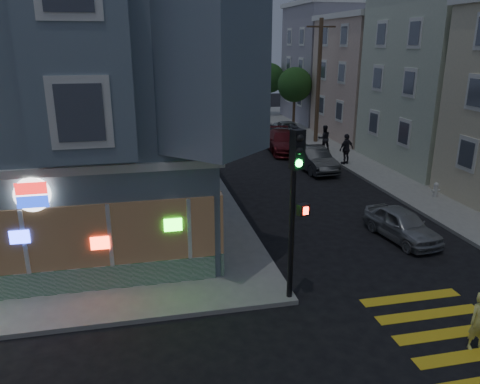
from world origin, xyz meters
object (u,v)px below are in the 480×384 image
object	(u,v)px
utility_pole	(319,80)
pedestrian_a	(324,138)
street_tree_far	(270,78)
street_tree_near	(295,85)
parked_car_b	(314,159)
traffic_signal	(295,188)
fire_hydrant	(436,189)
running_child	(480,322)
parked_car_a	(402,224)
pedestrian_b	(346,149)
parked_car_c	(283,142)
parked_car_d	(288,130)

from	to	relation	value
utility_pole	pedestrian_a	bearing A→B (deg)	-101.73
street_tree_far	pedestrian_a	bearing A→B (deg)	-92.97
utility_pole	street_tree_near	world-z (taller)	utility_pole
pedestrian_a	parked_car_b	distance (m)	4.84
traffic_signal	fire_hydrant	world-z (taller)	traffic_signal
pedestrian_a	running_child	bearing A→B (deg)	81.90
utility_pole	parked_car_a	bearing A→B (deg)	-100.59
running_child	parked_car_b	bearing A→B (deg)	87.51
pedestrian_a	pedestrian_b	bearing A→B (deg)	93.77
street_tree_far	fire_hydrant	bearing A→B (deg)	-88.62
running_child	parked_car_c	bearing A→B (deg)	90.00
street_tree_far	parked_car_d	xyz separation A→B (m)	(-1.50, -11.18, -3.32)
parked_car_d	traffic_signal	distance (m)	26.06
pedestrian_b	parked_car_c	bearing A→B (deg)	-81.70
pedestrian_b	pedestrian_a	bearing A→B (deg)	-111.88
utility_pole	street_tree_far	size ratio (longest dim) A/B	1.70
parked_car_d	fire_hydrant	distance (m)	17.08
pedestrian_b	parked_car_c	xyz separation A→B (m)	(-2.70, 4.64, -0.35)
street_tree_near	pedestrian_b	world-z (taller)	street_tree_near
fire_hydrant	parked_car_b	bearing A→B (deg)	121.06
street_tree_far	running_child	world-z (taller)	street_tree_far
pedestrian_a	parked_car_b	bearing A→B (deg)	64.50
pedestrian_b	parked_car_a	bearing A→B (deg)	54.53
parked_car_c	parked_car_d	world-z (taller)	parked_car_c
street_tree_near	fire_hydrant	xyz separation A→B (m)	(0.68, -20.12, -3.40)
running_child	utility_pole	bearing A→B (deg)	82.80
street_tree_near	traffic_signal	world-z (taller)	street_tree_near
street_tree_far	parked_car_d	size ratio (longest dim) A/B	1.20
parked_car_c	parked_car_d	xyz separation A→B (m)	(2.10, 5.20, -0.14)
utility_pole	traffic_signal	xyz separation A→B (m)	(-9.18, -21.83, -1.15)
pedestrian_a	traffic_signal	world-z (taller)	traffic_signal
traffic_signal	fire_hydrant	xyz separation A→B (m)	(10.06, 7.72, -3.11)
parked_car_c	fire_hydrant	bearing A→B (deg)	-65.62
utility_pole	parked_car_d	xyz separation A→B (m)	(-1.30, 2.82, -4.18)
traffic_signal	street_tree_far	bearing A→B (deg)	56.52
traffic_signal	street_tree_near	bearing A→B (deg)	52.57
utility_pole	fire_hydrant	size ratio (longest dim) A/B	12.22
pedestrian_b	parked_car_b	world-z (taller)	pedestrian_b
pedestrian_a	parked_car_c	world-z (taller)	pedestrian_a
pedestrian_b	parked_car_b	xyz separation A→B (m)	(-2.36, -0.56, -0.38)
pedestrian_a	parked_car_b	size ratio (longest dim) A/B	0.42
street_tree_far	fire_hydrant	distance (m)	28.33
parked_car_b	parked_car_c	world-z (taller)	parked_car_c
running_child	pedestrian_a	size ratio (longest dim) A/B	0.85
fire_hydrant	traffic_signal	bearing A→B (deg)	-142.51
fire_hydrant	pedestrian_a	bearing A→B (deg)	98.36
parked_car_a	running_child	bearing A→B (deg)	-112.95
pedestrian_b	parked_car_a	distance (m)	11.50
parked_car_c	traffic_signal	size ratio (longest dim) A/B	1.00
parked_car_b	parked_car_d	size ratio (longest dim) A/B	1.00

